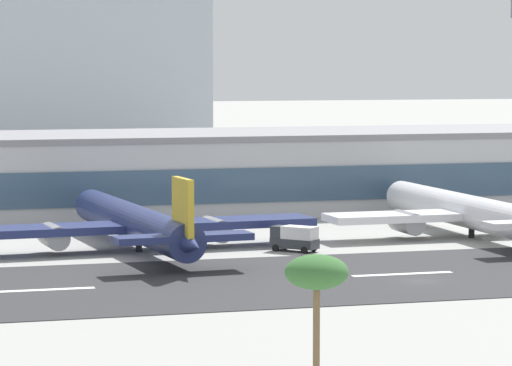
% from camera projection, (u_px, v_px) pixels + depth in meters
% --- Properties ---
extents(ground_plane, '(1400.00, 1400.00, 0.00)m').
position_uv_depth(ground_plane, '(421.00, 282.00, 153.88)').
color(ground_plane, '#9E9E99').
extents(runway_strip, '(800.00, 35.36, 0.08)m').
position_uv_depth(runway_strip, '(403.00, 274.00, 158.96)').
color(runway_strip, '#2D2D30').
rests_on(runway_strip, ground_plane).
extents(runway_centreline_dash_3, '(12.00, 1.20, 0.01)m').
position_uv_depth(runway_centreline_dash_3, '(38.00, 290.00, 147.73)').
color(runway_centreline_dash_3, white).
rests_on(runway_centreline_dash_3, runway_strip).
extents(runway_centreline_dash_4, '(12.00, 1.20, 0.01)m').
position_uv_depth(runway_centreline_dash_4, '(402.00, 274.00, 158.94)').
color(runway_centreline_dash_4, white).
rests_on(runway_centreline_dash_4, runway_strip).
extents(terminal_building, '(204.25, 30.23, 12.73)m').
position_uv_depth(terminal_building, '(215.00, 171.00, 227.68)').
color(terminal_building, '#B7BABC').
rests_on(terminal_building, ground_plane).
extents(airliner_gold_tail_gate_1, '(47.69, 51.94, 10.84)m').
position_uv_depth(airliner_gold_tail_gate_1, '(138.00, 225.00, 178.05)').
color(airliner_gold_tail_gate_1, navy).
rests_on(airliner_gold_tail_gate_1, ground_plane).
extents(airliner_red_tail_gate_2, '(40.37, 51.92, 10.83)m').
position_uv_depth(airliner_red_tail_gate_2, '(471.00, 213.00, 192.26)').
color(airliner_red_tail_gate_2, white).
rests_on(airliner_red_tail_gate_2, ground_plane).
extents(service_box_truck_0, '(5.82, 6.04, 3.25)m').
position_uv_depth(service_box_truck_0, '(294.00, 237.00, 178.32)').
color(service_box_truck_0, '#2D3338').
rests_on(service_box_truck_0, ground_plane).
extents(palm_tree_0, '(4.38, 4.38, 10.89)m').
position_uv_depth(palm_tree_0, '(317.00, 275.00, 95.85)').
color(palm_tree_0, brown).
rests_on(palm_tree_0, ground_plane).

